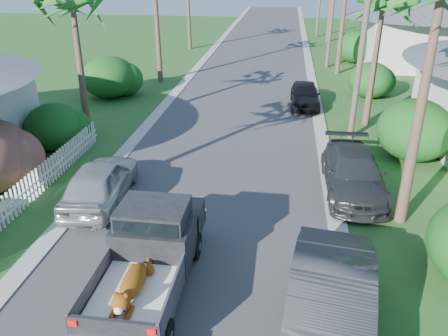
# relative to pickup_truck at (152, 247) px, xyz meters

# --- Properties ---
(road) EXTENTS (8.00, 100.00, 0.02)m
(road) POSITION_rel_pickup_truck_xyz_m (0.67, 22.96, -1.00)
(road) COLOR #38383A
(road) RESTS_ON ground
(curb_left) EXTENTS (0.60, 100.00, 0.06)m
(curb_left) POSITION_rel_pickup_truck_xyz_m (-3.63, 22.96, -0.98)
(curb_left) COLOR #A5A39E
(curb_left) RESTS_ON ground
(curb_right) EXTENTS (0.60, 100.00, 0.06)m
(curb_right) POSITION_rel_pickup_truck_xyz_m (4.97, 22.96, -0.98)
(curb_right) COLOR #A5A39E
(curb_right) RESTS_ON ground
(pickup_truck) EXTENTS (1.98, 5.12, 2.06)m
(pickup_truck) POSITION_rel_pickup_truck_xyz_m (0.00, 0.00, 0.00)
(pickup_truck) COLOR black
(pickup_truck) RESTS_ON ground
(parked_car_rn) EXTENTS (2.41, 5.30, 1.69)m
(parked_car_rn) POSITION_rel_pickup_truck_xyz_m (4.27, -1.44, -0.17)
(parked_car_rn) COLOR #2B2D30
(parked_car_rn) RESTS_ON ground
(parked_car_rm) EXTENTS (2.05, 4.88, 1.41)m
(parked_car_rm) POSITION_rel_pickup_truck_xyz_m (5.67, 5.64, -0.31)
(parked_car_rm) COLOR #2C2F31
(parked_car_rm) RESTS_ON ground
(parked_car_rf) EXTENTS (1.62, 3.93, 1.33)m
(parked_car_rf) POSITION_rel_pickup_truck_xyz_m (4.27, 15.61, -0.34)
(parked_car_rf) COLOR black
(parked_car_rf) RESTS_ON ground
(parked_car_ln) EXTENTS (2.08, 4.48, 1.49)m
(parked_car_ln) POSITION_rel_pickup_truck_xyz_m (-2.93, 3.70, -0.27)
(parked_car_ln) COLOR #B2B6BA
(parked_car_ln) RESTS_ON ground
(shrub_l_c) EXTENTS (2.40, 2.64, 2.00)m
(shrub_l_c) POSITION_rel_pickup_truck_xyz_m (-6.73, 7.96, -0.01)
(shrub_l_c) COLOR #134316
(shrub_l_c) RESTS_ON ground
(shrub_l_d) EXTENTS (3.20, 3.52, 2.40)m
(shrub_l_d) POSITION_rel_pickup_truck_xyz_m (-7.33, 15.96, 0.19)
(shrub_l_d) COLOR #134316
(shrub_l_d) RESTS_ON ground
(shrub_r_b) EXTENTS (3.00, 3.30, 2.50)m
(shrub_r_b) POSITION_rel_pickup_truck_xyz_m (8.47, 8.96, 0.24)
(shrub_r_b) COLOR #134316
(shrub_r_b) RESTS_ON ground
(shrub_r_c) EXTENTS (2.60, 2.86, 2.10)m
(shrub_r_c) POSITION_rel_pickup_truck_xyz_m (8.17, 17.96, 0.04)
(shrub_r_c) COLOR #134316
(shrub_r_c) RESTS_ON ground
(shrub_r_d) EXTENTS (3.20, 3.52, 2.60)m
(shrub_r_d) POSITION_rel_pickup_truck_xyz_m (8.67, 27.96, 0.29)
(shrub_r_d) COLOR #134316
(shrub_r_d) RESTS_ON ground
(picket_fence) EXTENTS (0.10, 11.00, 1.00)m
(picket_fence) POSITION_rel_pickup_truck_xyz_m (-5.33, 3.46, -0.51)
(picket_fence) COLOR white
(picket_fence) RESTS_ON ground
(house_right_far) EXTENTS (9.00, 8.00, 4.60)m
(house_right_far) POSITION_rel_pickup_truck_xyz_m (13.67, 27.96, 1.11)
(house_right_far) COLOR silver
(house_right_far) RESTS_ON ground
(utility_pole_b) EXTENTS (1.60, 0.26, 9.00)m
(utility_pole_b) POSITION_rel_pickup_truck_xyz_m (6.27, 10.96, 3.59)
(utility_pole_b) COLOR brown
(utility_pole_b) RESTS_ON ground
(utility_pole_c) EXTENTS (1.60, 0.26, 9.00)m
(utility_pole_c) POSITION_rel_pickup_truck_xyz_m (6.27, 25.96, 3.59)
(utility_pole_c) COLOR brown
(utility_pole_c) RESTS_ON ground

